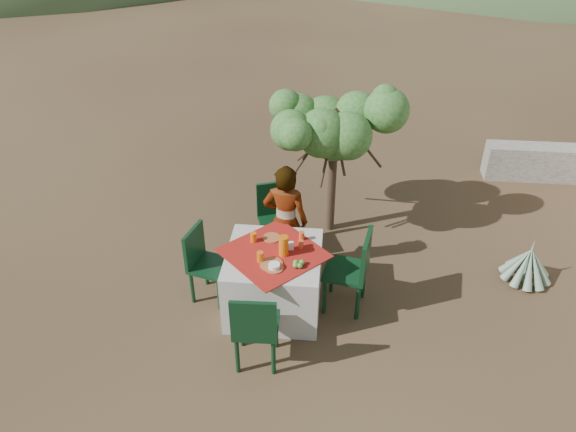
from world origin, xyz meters
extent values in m
plane|color=#352318|center=(0.00, 0.00, 0.00)|extent=(160.00, 160.00, 0.00)
cube|color=beige|center=(-0.65, 0.09, 0.38)|extent=(1.02, 1.02, 0.75)
cube|color=maroon|center=(-0.65, 0.09, 0.76)|extent=(1.30, 1.30, 0.01)
cylinder|color=black|center=(-0.83, 0.85, 0.23)|extent=(0.05, 0.05, 0.47)
cylinder|color=black|center=(-0.50, 0.97, 0.23)|extent=(0.05, 0.05, 0.47)
cylinder|color=black|center=(-0.95, 1.18, 0.23)|extent=(0.05, 0.05, 0.47)
cylinder|color=black|center=(-0.62, 1.30, 0.23)|extent=(0.05, 0.05, 0.47)
cube|color=black|center=(-0.72, 1.08, 0.47)|extent=(0.56, 0.56, 0.04)
cube|color=black|center=(-0.79, 1.26, 0.71)|extent=(0.42, 0.18, 0.46)
cylinder|color=black|center=(-0.56, -0.53, 0.24)|extent=(0.05, 0.05, 0.47)
cylinder|color=black|center=(-0.92, -0.54, 0.24)|extent=(0.05, 0.05, 0.47)
cylinder|color=black|center=(-0.55, -0.89, 0.24)|extent=(0.05, 0.05, 0.47)
cylinder|color=black|center=(-0.90, -0.90, 0.24)|extent=(0.05, 0.05, 0.47)
cube|color=black|center=(-0.73, -0.72, 0.47)|extent=(0.46, 0.46, 0.04)
cube|color=black|center=(-0.72, -0.92, 0.72)|extent=(0.44, 0.06, 0.46)
cylinder|color=black|center=(-1.26, -0.02, 0.22)|extent=(0.04, 0.04, 0.45)
cylinder|color=black|center=(-1.17, 0.30, 0.22)|extent=(0.04, 0.04, 0.45)
cylinder|color=black|center=(-1.59, 0.06, 0.22)|extent=(0.04, 0.04, 0.45)
cylinder|color=black|center=(-1.50, 0.39, 0.22)|extent=(0.04, 0.04, 0.45)
cube|color=black|center=(-1.38, 0.18, 0.45)|extent=(0.51, 0.51, 0.04)
cube|color=black|center=(-1.56, 0.23, 0.69)|extent=(0.15, 0.42, 0.44)
cylinder|color=black|center=(-0.02, 0.40, 0.25)|extent=(0.05, 0.05, 0.49)
cylinder|color=black|center=(-0.08, 0.03, 0.25)|extent=(0.05, 0.05, 0.49)
cylinder|color=black|center=(0.35, 0.33, 0.25)|extent=(0.05, 0.05, 0.49)
cylinder|color=black|center=(0.28, -0.03, 0.25)|extent=(0.05, 0.05, 0.49)
cube|color=black|center=(0.13, 0.18, 0.49)|extent=(0.54, 0.54, 0.04)
cube|color=black|center=(0.34, 0.15, 0.76)|extent=(0.13, 0.46, 0.48)
imported|color=#8C6651|center=(-0.59, 0.73, 0.73)|extent=(0.58, 0.42, 1.47)
cylinder|color=#3F2F1F|center=(-0.08, 1.70, 0.67)|extent=(0.12, 0.12, 1.35)
sphere|color=#215720|center=(-0.08, 1.70, 1.35)|extent=(0.58, 0.58, 0.58)
sphere|color=#215720|center=(0.45, 1.70, 1.49)|extent=(0.54, 0.54, 0.54)
sphere|color=#215720|center=(-0.56, 1.80, 1.44)|extent=(0.50, 0.50, 0.50)
sphere|color=#215720|center=(0.02, 2.23, 1.54)|extent=(0.52, 0.52, 0.52)
sphere|color=#215720|center=(-0.03, 1.22, 1.39)|extent=(0.46, 0.46, 0.46)
sphere|color=gray|center=(2.32, 0.85, 0.04)|extent=(0.20, 0.20, 0.20)
cone|color=gray|center=(2.32, 0.85, 0.30)|extent=(0.11, 0.11, 0.58)
cone|color=gray|center=(2.44, 0.80, 0.23)|extent=(0.34, 0.22, 0.50)
cone|color=gray|center=(2.45, 0.88, 0.23)|extent=(0.35, 0.16, 0.49)
cone|color=gray|center=(2.41, 0.95, 0.23)|extent=(0.28, 0.30, 0.50)
cone|color=gray|center=(2.33, 0.98, 0.23)|extent=(0.14, 0.35, 0.49)
cone|color=gray|center=(2.25, 0.96, 0.23)|extent=(0.24, 0.33, 0.50)
cone|color=gray|center=(2.20, 0.91, 0.23)|extent=(0.34, 0.22, 0.50)
cone|color=gray|center=(2.19, 0.83, 0.23)|extent=(0.35, 0.16, 0.49)
cone|color=gray|center=(2.23, 0.76, 0.23)|extent=(0.28, 0.30, 0.50)
cone|color=gray|center=(2.30, 0.72, 0.23)|extent=(0.14, 0.35, 0.49)
cone|color=gray|center=(2.38, 0.74, 0.23)|extent=(0.24, 0.33, 0.50)
cube|color=gray|center=(3.60, 3.40, 0.28)|extent=(2.60, 0.35, 0.55)
cylinder|color=#915C27|center=(-0.70, 0.35, 0.77)|extent=(0.20, 0.20, 0.01)
cylinder|color=#915C27|center=(-0.65, -0.12, 0.77)|extent=(0.24, 0.24, 0.01)
cylinder|color=orange|center=(-0.89, 0.27, 0.82)|extent=(0.07, 0.07, 0.11)
cylinder|color=orange|center=(-0.77, -0.07, 0.82)|extent=(0.07, 0.07, 0.12)
cylinder|color=orange|center=(-0.54, 0.07, 0.88)|extent=(0.10, 0.10, 0.23)
cylinder|color=#915C27|center=(-0.61, -0.18, 0.77)|extent=(0.19, 0.19, 0.01)
cylinder|color=white|center=(-0.61, -0.18, 0.80)|extent=(0.12, 0.12, 0.04)
cylinder|color=#DB5626|center=(-0.37, 0.21, 0.81)|extent=(0.06, 0.06, 0.09)
cylinder|color=#DB5626|center=(-0.37, 0.36, 0.81)|extent=(0.06, 0.06, 0.09)
cube|color=white|center=(-0.48, 0.17, 0.81)|extent=(0.08, 0.05, 0.09)
sphere|color=#578F34|center=(-0.40, -0.10, 0.79)|extent=(0.06, 0.06, 0.06)
sphere|color=#578F34|center=(-0.33, -0.09, 0.79)|extent=(0.06, 0.06, 0.06)
sphere|color=#578F34|center=(-0.35, -0.14, 0.79)|extent=(0.06, 0.06, 0.06)
sphere|color=#578F34|center=(-0.40, -0.14, 0.79)|extent=(0.06, 0.06, 0.06)
camera|label=1|loc=(-0.04, -4.65, 4.44)|focal=35.00mm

